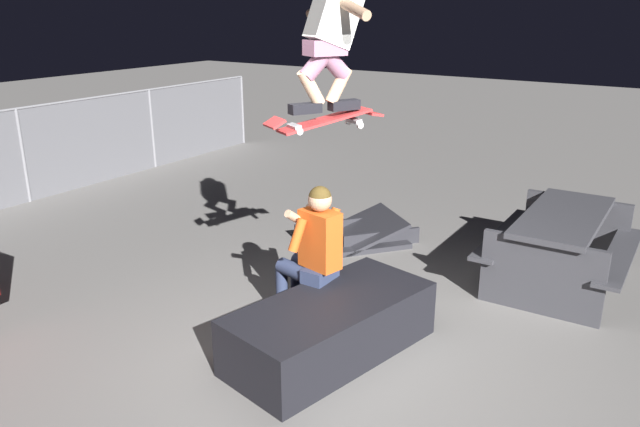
{
  "coord_description": "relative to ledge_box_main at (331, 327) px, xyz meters",
  "views": [
    {
      "loc": [
        -3.65,
        -2.31,
        2.73
      ],
      "look_at": [
        0.41,
        0.36,
        1.08
      ],
      "focal_mm": 34.8,
      "sensor_mm": 36.0,
      "label": 1
    }
  ],
  "objects": [
    {
      "name": "ground_plane",
      "position": [
        -0.12,
        -0.07,
        -0.24
      ],
      "size": [
        40.0,
        40.0,
        0.0
      ],
      "primitive_type": "plane",
      "color": "slate"
    },
    {
      "name": "ledge_box_main",
      "position": [
        0.0,
        0.0,
        0.0
      ],
      "size": [
        1.89,
        1.15,
        0.48
      ],
      "primitive_type": "cube",
      "rotation": [
        0.0,
        0.0,
        -0.21
      ],
      "color": "black",
      "rests_on": "ground"
    },
    {
      "name": "person_sitting_on_ledge",
      "position": [
        0.31,
        0.4,
        0.49
      ],
      "size": [
        0.59,
        0.78,
        1.31
      ],
      "color": "#2D3856",
      "rests_on": "ground"
    },
    {
      "name": "skateboard",
      "position": [
        0.42,
        0.33,
        1.59
      ],
      "size": [
        0.99,
        0.65,
        0.15
      ],
      "color": "#B72D2D"
    },
    {
      "name": "skater_airborne",
      "position": [
        0.47,
        0.31,
        2.28
      ],
      "size": [
        0.63,
        0.82,
        1.12
      ],
      "color": "black"
    },
    {
      "name": "kicker_ramp",
      "position": [
        2.31,
        1.1,
        -0.17
      ],
      "size": [
        1.39,
        1.36,
        0.4
      ],
      "color": "#28282D",
      "rests_on": "ground"
    },
    {
      "name": "picnic_table_back",
      "position": [
        2.42,
        -1.21,
        0.26
      ],
      "size": [
        1.72,
        1.37,
        0.75
      ],
      "color": "#38383D",
      "rests_on": "ground"
    }
  ]
}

